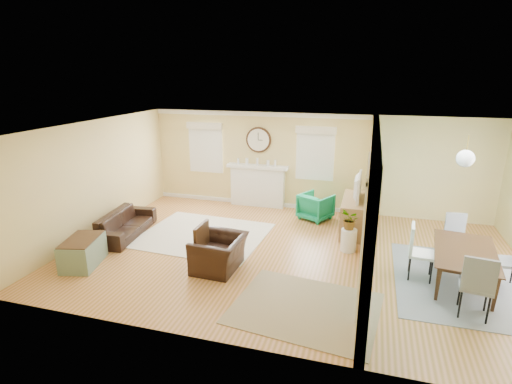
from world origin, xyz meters
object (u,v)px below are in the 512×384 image
(green_chair, at_px, (316,206))
(dining_table, at_px, (465,267))
(credenza, at_px, (353,215))
(eames_chair, at_px, (219,253))
(sofa, at_px, (125,224))

(green_chair, bearing_deg, dining_table, 167.38)
(credenza, bearing_deg, eames_chair, -131.12)
(green_chair, relative_size, credenza, 0.48)
(sofa, height_order, dining_table, dining_table)
(sofa, xyz_separation_m, dining_table, (7.05, -0.25, 0.04))
(dining_table, bearing_deg, sofa, 95.15)
(sofa, distance_m, eames_chair, 2.85)
(eames_chair, relative_size, dining_table, 0.56)
(sofa, bearing_deg, credenza, -77.77)
(sofa, distance_m, credenza, 5.30)
(eames_chair, relative_size, green_chair, 1.36)
(dining_table, bearing_deg, eames_chair, 106.36)
(credenza, xyz_separation_m, dining_table, (2.03, -1.96, -0.09))
(eames_chair, bearing_deg, dining_table, 101.67)
(eames_chair, distance_m, dining_table, 4.42)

